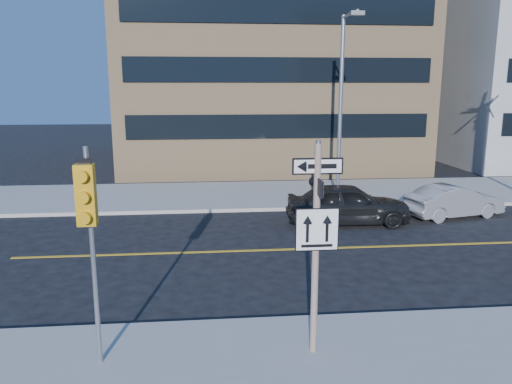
{
  "coord_description": "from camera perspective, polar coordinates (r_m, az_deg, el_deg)",
  "views": [
    {
      "loc": [
        -1.94,
        -11.12,
        5.14
      ],
      "look_at": [
        -0.47,
        4.0,
        1.91
      ],
      "focal_mm": 35.0,
      "sensor_mm": 36.0,
      "label": 1
    }
  ],
  "objects": [
    {
      "name": "building_brick",
      "position": [
        36.54,
        0.73,
        18.06
      ],
      "size": [
        18.0,
        18.0,
        18.0
      ],
      "primitive_type": "cube",
      "color": "tan",
      "rests_on": "ground"
    },
    {
      "name": "parked_car_b",
      "position": [
        21.41,
        21.7,
        -0.98
      ],
      "size": [
        2.24,
        4.15,
        1.3
      ],
      "primitive_type": "imported",
      "rotation": [
        0.0,
        0.0,
        1.8
      ],
      "color": "gray",
      "rests_on": "ground"
    },
    {
      "name": "sign_pole",
      "position": [
        9.23,
        6.87,
        -5.14
      ],
      "size": [
        0.92,
        0.92,
        4.06
      ],
      "color": "beige",
      "rests_on": "near_sidewalk"
    },
    {
      "name": "ground",
      "position": [
        12.41,
        4.06,
        -12.52
      ],
      "size": [
        120.0,
        120.0,
        0.0
      ],
      "primitive_type": "plane",
      "color": "black",
      "rests_on": "ground"
    },
    {
      "name": "streetlight_a",
      "position": [
        22.67,
        9.83,
        10.85
      ],
      "size": [
        0.55,
        2.25,
        8.0
      ],
      "color": "gray",
      "rests_on": "far_sidewalk"
    },
    {
      "name": "traffic_signal",
      "position": [
        8.96,
        -18.68,
        -2.29
      ],
      "size": [
        0.32,
        0.45,
        4.0
      ],
      "color": "gray",
      "rests_on": "near_sidewalk"
    },
    {
      "name": "parked_car_a",
      "position": [
        19.18,
        10.47,
        -1.33
      ],
      "size": [
        1.98,
        4.66,
        1.57
      ],
      "primitive_type": "imported",
      "rotation": [
        0.0,
        0.0,
        1.54
      ],
      "color": "black",
      "rests_on": "ground"
    }
  ]
}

